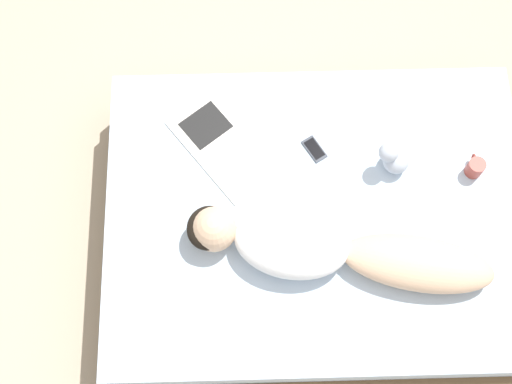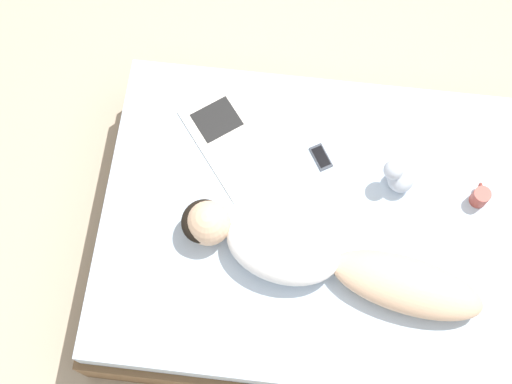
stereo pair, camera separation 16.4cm
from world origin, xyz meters
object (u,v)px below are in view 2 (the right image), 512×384
open_magazine (230,141)px  coffee_mug (480,197)px  cell_phone (320,157)px  person (314,256)px

open_magazine → coffee_mug: 1.20m
cell_phone → open_magazine: bearing=144.5°
open_magazine → cell_phone: bearing=-131.9°
person → open_magazine: size_ratio=2.26×
coffee_mug → person: bearing=117.3°
person → open_magazine: bearing=49.9°
person → coffee_mug: size_ratio=12.50×
coffee_mug → open_magazine: bearing=82.1°
person → coffee_mug: bearing=-51.8°
cell_phone → person: bearing=-120.3°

